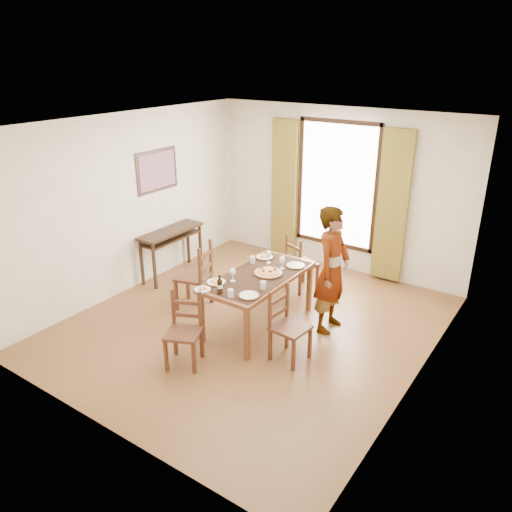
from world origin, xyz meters
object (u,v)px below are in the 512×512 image
Objects in this scene: console_table at (171,237)px; pasta_platter at (268,270)px; dining_table at (259,280)px; man at (332,270)px.

pasta_platter reaches higher than console_table.
dining_table is 4.15× the size of pasta_platter.
man is (0.83, 0.48, 0.17)m from dining_table.
console_table is 0.72× the size of dining_table.
man is at bearing 27.77° from pasta_platter.
man reaches higher than pasta_platter.
man is 0.83m from pasta_platter.
dining_table is at bearing -14.85° from console_table.
pasta_platter is at bearing 46.48° from dining_table.
dining_table is 0.18m from pasta_platter.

